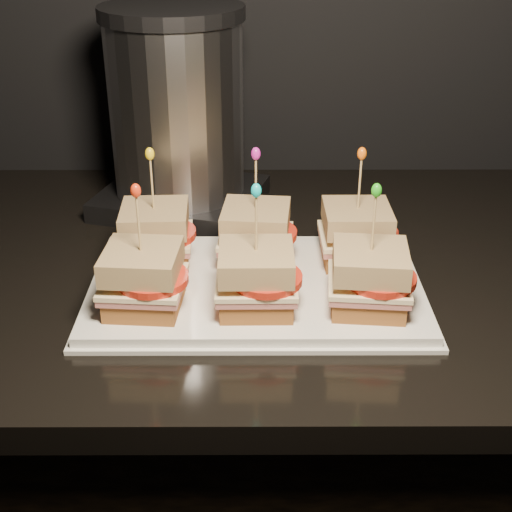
{
  "coord_description": "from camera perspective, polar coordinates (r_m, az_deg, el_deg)",
  "views": [
    {
      "loc": [
        -0.11,
        0.76,
        1.34
      ],
      "look_at": [
        -0.11,
        1.55,
        0.92
      ],
      "focal_mm": 50.0,
      "sensor_mm": 36.0,
      "label": 1
    }
  ],
  "objects": [
    {
      "name": "sandwich_0_bread_top",
      "position": [
        0.95,
        -8.13,
        3.0
      ],
      "size": [
        0.09,
        0.09,
        0.03
      ],
      "primitive_type": "cube",
      "rotation": [
        0.0,
        0.0,
        0.05
      ],
      "color": "brown",
      "rests_on": "sandwich_0_tomato"
    },
    {
      "name": "appliance_base",
      "position": [
        1.17,
        -6.0,
        4.62
      ],
      "size": [
        0.29,
        0.26,
        0.03
      ],
      "primitive_type": "cube",
      "rotation": [
        0.0,
        0.0,
        -0.28
      ],
      "color": "#262628",
      "rests_on": "granite_slab"
    },
    {
      "name": "sandwich_3_pick",
      "position": [
        0.83,
        -9.36,
        2.3
      ],
      "size": [
        0.0,
        0.0,
        0.09
      ],
      "primitive_type": "cylinder",
      "color": "tan",
      "rests_on": "sandwich_3_bread_top"
    },
    {
      "name": "sandwich_0_frill",
      "position": [
        0.92,
        -8.5,
        8.09
      ],
      "size": [
        0.01,
        0.01,
        0.02
      ],
      "primitive_type": "ellipsoid",
      "color": "yellow",
      "rests_on": "sandwich_0_pick"
    },
    {
      "name": "sandwich_2_bread_top",
      "position": [
        0.95,
        8.1,
        3.02
      ],
      "size": [
        0.09,
        0.09,
        0.03
      ],
      "primitive_type": "cube",
      "rotation": [
        0.0,
        0.0,
        0.01
      ],
      "color": "brown",
      "rests_on": "sandwich_2_tomato"
    },
    {
      "name": "platter",
      "position": [
        0.92,
        -0.0,
        -2.53
      ],
      "size": [
        0.42,
        0.26,
        0.02
      ],
      "primitive_type": "cube",
      "color": "white",
      "rests_on": "granite_slab"
    },
    {
      "name": "sandwich_2_ham",
      "position": [
        0.97,
        7.97,
        1.2
      ],
      "size": [
        0.09,
        0.09,
        0.01
      ],
      "primitive_type": "cube",
      "rotation": [
        0.0,
        0.0,
        0.01
      ],
      "color": "#BE6362",
      "rests_on": "sandwich_2_bread_bot"
    },
    {
      "name": "sandwich_4_pick",
      "position": [
        0.81,
        0.01,
        2.34
      ],
      "size": [
        0.0,
        0.0,
        0.09
      ],
      "primitive_type": "cylinder",
      "color": "tan",
      "rests_on": "sandwich_4_bread_top"
    },
    {
      "name": "sandwich_5_pick",
      "position": [
        0.83,
        9.38,
        2.32
      ],
      "size": [
        0.0,
        0.0,
        0.09
      ],
      "primitive_type": "cylinder",
      "color": "tan",
      "rests_on": "sandwich_5_bread_top"
    },
    {
      "name": "sandwich_2_frill",
      "position": [
        0.92,
        8.47,
        8.11
      ],
      "size": [
        0.01,
        0.01,
        0.02
      ],
      "primitive_type": "ellipsoid",
      "color": "orange",
      "rests_on": "sandwich_2_pick"
    },
    {
      "name": "sandwich_1_pick",
      "position": [
        0.92,
        -0.01,
        5.56
      ],
      "size": [
        0.0,
        0.0,
        0.09
      ],
      "primitive_type": "cylinder",
      "color": "tan",
      "rests_on": "sandwich_1_bread_top"
    },
    {
      "name": "platter_rim",
      "position": [
        0.93,
        -0.0,
        -2.85
      ],
      "size": [
        0.43,
        0.27,
        0.01
      ],
      "primitive_type": "cube",
      "color": "white",
      "rests_on": "granite_slab"
    },
    {
      "name": "sandwich_5_frill",
      "position": [
        0.81,
        9.62,
        5.2
      ],
      "size": [
        0.01,
        0.01,
        0.02
      ],
      "primitive_type": "ellipsoid",
      "color": "green",
      "rests_on": "sandwich_5_pick"
    },
    {
      "name": "sandwich_1_bread_bot",
      "position": [
        0.96,
        -0.01,
        0.36
      ],
      "size": [
        0.09,
        0.09,
        0.02
      ],
      "primitive_type": "cube",
      "rotation": [
        0.0,
        0.0,
        -0.1
      ],
      "color": "#573617",
      "rests_on": "platter"
    },
    {
      "name": "sandwich_3_bread_top",
      "position": [
        0.85,
        -9.13,
        -0.45
      ],
      "size": [
        0.09,
        0.09,
        0.03
      ],
      "primitive_type": "cube",
      "rotation": [
        0.0,
        0.0,
        -0.08
      ],
      "color": "brown",
      "rests_on": "sandwich_3_tomato"
    },
    {
      "name": "sandwich_1_ham",
      "position": [
        0.96,
        -0.01,
        1.2
      ],
      "size": [
        0.1,
        0.1,
        0.01
      ],
      "primitive_type": "cube",
      "rotation": [
        0.0,
        0.0,
        -0.1
      ],
      "color": "#BE6362",
      "rests_on": "sandwich_1_bread_bot"
    },
    {
      "name": "sandwich_4_frill",
      "position": [
        0.8,
        0.01,
        5.27
      ],
      "size": [
        0.01,
        0.01,
        0.02
      ],
      "primitive_type": "ellipsoid",
      "color": "#09C0C5",
      "rests_on": "sandwich_4_pick"
    },
    {
      "name": "appliance_body",
      "position": [
        1.12,
        -6.37,
        11.58
      ],
      "size": [
        0.2,
        0.2,
        0.27
      ],
      "primitive_type": "cylinder",
      "color": "silver",
      "rests_on": "appliance_base"
    },
    {
      "name": "sandwich_2_bread_bot",
      "position": [
        0.97,
        7.91,
        0.36
      ],
      "size": [
        0.09,
        0.09,
        0.02
      ],
      "primitive_type": "cube",
      "rotation": [
        0.0,
        0.0,
        0.01
      ],
      "color": "#573617",
      "rests_on": "platter"
    },
    {
      "name": "sandwich_0_pick",
      "position": [
        0.93,
        -8.31,
        5.5
      ],
      "size": [
        0.0,
        0.0,
        0.09
      ],
      "primitive_type": "cylinder",
      "color": "tan",
      "rests_on": "sandwich_0_bread_top"
    },
    {
      "name": "sandwich_2_cheese",
      "position": [
        0.96,
        7.99,
        1.57
      ],
      "size": [
        0.1,
        0.09,
        0.01
      ],
      "primitive_type": "cube",
      "rotation": [
        0.0,
        0.0,
        0.01
      ],
      "color": "#FFE7AE",
      "rests_on": "sandwich_2_ham"
    },
    {
      "name": "sandwich_5_cheese",
      "position": [
        0.86,
        9.01,
        -2.0
      ],
      "size": [
        0.1,
        0.1,
        0.01
      ],
      "primitive_type": "cube",
      "rotation": [
        0.0,
        0.0,
        -0.09
      ],
      "color": "#FFE7AE",
      "rests_on": "sandwich_5_ham"
    },
    {
      "name": "sandwich_1_bread_top",
      "position": [
        0.94,
        -0.01,
        3.04
      ],
      "size": [
        0.1,
        0.1,
        0.03
      ],
      "primitive_type": "cube",
      "rotation": [
        0.0,
        0.0,
        -0.1
      ],
      "color": "brown",
      "rests_on": "sandwich_1_tomato"
    },
    {
      "name": "sandwich_0_tomato",
      "position": [
        0.95,
        -7.38,
        1.8
      ],
      "size": [
        0.09,
        0.09,
        0.01
      ],
      "primitive_type": "cylinder",
      "color": "red",
      "rests_on": "sandwich_0_cheese"
    },
    {
      "name": "sandwich_1_cheese",
      "position": [
        0.95,
        -0.01,
        1.58
      ],
      "size": [
        0.1,
        0.1,
        0.01
      ],
      "primitive_type": "cube",
      "rotation": [
        0.0,
        0.0,
        -0.1
      ],
      "color": "#FFE7AE",
      "rests_on": "sandwich_1_ham"
    },
    {
      "name": "sandwich_3_tomato",
      "position": [
        0.85,
        -8.28,
        -1.79
      ],
      "size": [
        0.09,
        0.09,
        0.01
      ],
      "primitive_type": "cylinder",
      "color": "red",
      "rests_on": "sandwich_3_cheese"
    },
    {
      "name": "sandwich_1_frill",
      "position": [
        0.91,
        -0.01,
        8.19
      ],
      "size": [
        0.01,
        0.01,
        0.02
      ],
      "primitive_type": "ellipsoid",
      "color": "#C61D9E",
      "rests_on": "sandwich_1_pick"
    },
    {
      "name": "sandwich_5_tomato",
      "position": [
        0.85,
        9.9,
        -1.76
      ],
      "size": [
        0.09,
        0.09,
        0.01
      ],
      "primitive_type": "cylinder",
      "color": "red",
      "rests_on": "sandwich_5_cheese"
    },
    {
      "name": "sandwich_0_cheese",
      "position": [
        0.96,
        -8.02,
        1.55
      ],
      "size": [
        0.1,
        0.1,
        0.01
      ],
      "primitive_type": "cube",
      "rotation": [
        0.0,
        0.0,
        0.05
      ],
      "color": "#FFE7AE",
      "rests_on": "sandwich_0_ham"
    },
    {
      "name": "sandwich_5_ham",
      "position": [
        0.86,
        8.98,
        -2.4
      ],
      "size": [
        0.1,
        0.1,
        0.01
      ],
      "primitive_type": "cube",
      "rotation": [
        0.0,
        0.0,
        -0.09
      ],
      "color": "#BE6362",
      "rests_on": "sandwich_5_bread_bot"
    },
    {
      "name": "sandwich_2_tomato",
      "position": [
        0.96,
        8.78,
        1.81
      ],
      "size": [
        0.09,
        0.09,
        0.01
      ],
      "primitive_type": "cylinder",
      "color": "red",
      "rests_on": "sandwich_2_cheese"
    },
    {
      "name": "cabinet",
      "position": [
        1.35,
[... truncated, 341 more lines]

